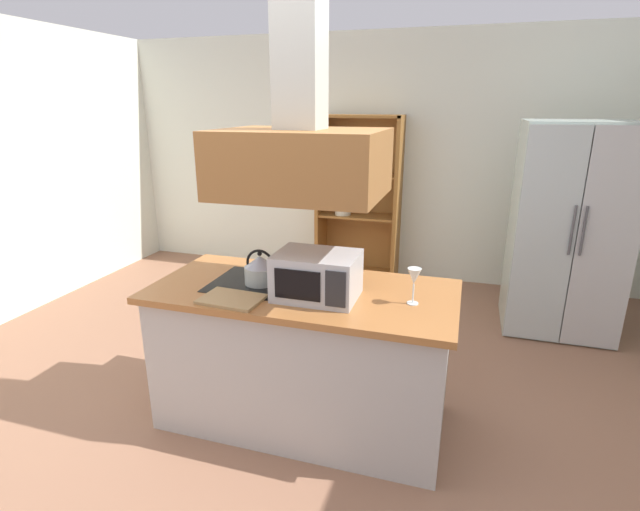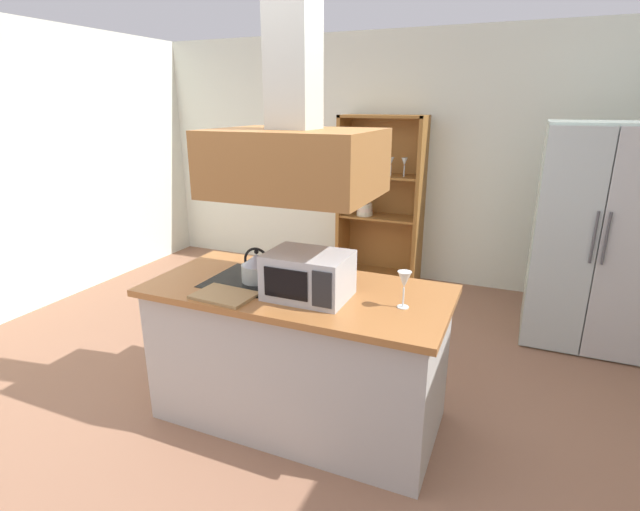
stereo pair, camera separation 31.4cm
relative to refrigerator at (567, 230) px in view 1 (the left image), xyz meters
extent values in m
plane|color=#91644C|center=(-1.93, -1.98, -0.91)|extent=(7.80, 7.80, 0.00)
cube|color=silver|center=(-1.93, 1.02, 0.44)|extent=(6.00, 0.12, 2.70)
cube|color=#B5B1AD|center=(-1.75, -1.94, -0.48)|extent=(1.74, 0.79, 0.86)
cube|color=#A56735|center=(-1.75, -1.94, -0.03)|extent=(1.82, 0.87, 0.04)
cube|color=black|center=(-2.02, -1.94, -0.01)|extent=(0.60, 0.48, 0.00)
cube|color=#9B6432|center=(-1.75, -1.94, 0.73)|extent=(0.90, 0.70, 0.36)
cube|color=beige|center=(-1.75, -1.94, 1.35)|extent=(0.24, 0.24, 0.88)
cube|color=#AEC1B7|center=(0.00, 0.01, 0.00)|extent=(0.90, 0.72, 1.82)
cube|color=#B3BFBF|center=(-0.23, -0.36, 0.00)|extent=(0.44, 0.03, 1.78)
cube|color=#B9BABB|center=(0.22, -0.36, 0.00)|extent=(0.44, 0.03, 1.78)
cylinder|color=#4C4C51|center=(-0.04, -0.39, 0.09)|extent=(0.02, 0.02, 0.40)
cylinder|color=#4C4C51|center=(0.04, -0.39, 0.09)|extent=(0.02, 0.02, 0.40)
cube|color=#935E28|center=(-2.46, 0.76, 0.01)|extent=(0.04, 0.40, 1.84)
cube|color=#935E28|center=(-1.58, 0.76, 0.01)|extent=(0.04, 0.40, 1.84)
cube|color=#935E28|center=(-2.02, 0.76, 0.91)|extent=(0.92, 0.40, 0.03)
cube|color=#935E28|center=(-2.02, 0.76, -0.87)|extent=(0.92, 0.40, 0.08)
cube|color=#935E28|center=(-2.02, 0.95, 0.01)|extent=(0.92, 0.02, 1.84)
cube|color=#935E28|center=(-2.02, 0.76, -0.18)|extent=(0.84, 0.36, 0.02)
cube|color=#935E28|center=(-2.02, 0.76, 0.28)|extent=(0.84, 0.36, 0.02)
cylinder|color=beige|center=(-2.19, 0.71, -0.14)|extent=(0.18, 0.18, 0.05)
cylinder|color=beige|center=(-2.19, 0.71, -0.09)|extent=(0.17, 0.17, 0.05)
cylinder|color=beige|center=(-2.19, 0.71, -0.05)|extent=(0.16, 0.16, 0.05)
cylinder|color=silver|center=(-1.91, 0.72, 0.36)|extent=(0.01, 0.01, 0.12)
cone|color=silver|center=(-1.91, 0.72, 0.46)|extent=(0.07, 0.07, 0.08)
cylinder|color=silver|center=(-1.76, 0.72, 0.36)|extent=(0.01, 0.01, 0.12)
cone|color=silver|center=(-1.76, 0.72, 0.46)|extent=(0.07, 0.07, 0.08)
cylinder|color=#B3BBB5|center=(-2.02, -1.94, 0.04)|extent=(0.19, 0.19, 0.11)
cone|color=#AEB7C8|center=(-2.02, -1.94, 0.13)|extent=(0.18, 0.18, 0.07)
sphere|color=black|center=(-2.02, -1.94, 0.18)|extent=(0.03, 0.03, 0.03)
torus|color=black|center=(-2.02, -1.94, 0.12)|extent=(0.18, 0.02, 0.18)
cube|color=#A37F50|center=(-2.07, -2.23, 0.00)|extent=(0.35, 0.26, 0.02)
cube|color=#B7BABF|center=(-1.63, -2.04, 0.12)|extent=(0.46, 0.34, 0.26)
cube|color=black|center=(-1.68, -2.21, 0.12)|extent=(0.26, 0.01, 0.17)
cube|color=#262628|center=(-1.47, -2.21, 0.12)|extent=(0.11, 0.01, 0.20)
cylinder|color=silver|center=(-1.09, -1.98, -0.01)|extent=(0.06, 0.06, 0.01)
cylinder|color=silver|center=(-1.09, -1.98, 0.05)|extent=(0.01, 0.01, 0.11)
cone|color=silver|center=(-1.09, -1.98, 0.15)|extent=(0.08, 0.08, 0.09)
camera|label=1|loc=(-0.86, -4.45, 1.04)|focal=26.88mm
camera|label=2|loc=(-0.56, -4.35, 1.04)|focal=26.88mm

